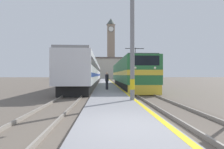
{
  "coord_description": "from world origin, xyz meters",
  "views": [
    {
      "loc": [
        -0.58,
        -4.93,
        1.7
      ],
      "look_at": [
        1.16,
        28.65,
        1.8
      ],
      "focal_mm": 28.0,
      "sensor_mm": 36.0,
      "label": 1
    }
  ],
  "objects_px": {
    "passenger_train": "(90,73)",
    "catenary_mast": "(133,32)",
    "person_on_platform": "(107,80)",
    "clock_tower": "(111,47)",
    "locomotive_train": "(128,74)"
  },
  "relations": [
    {
      "from": "passenger_train",
      "to": "catenary_mast",
      "type": "distance_m",
      "value": 22.06
    },
    {
      "from": "catenary_mast",
      "to": "passenger_train",
      "type": "bearing_deg",
      "value": 100.64
    },
    {
      "from": "passenger_train",
      "to": "person_on_platform",
      "type": "relative_size",
      "value": 22.36
    },
    {
      "from": "catenary_mast",
      "to": "person_on_platform",
      "type": "xyz_separation_m",
      "value": [
        -1.36,
        7.29,
        -3.01
      ]
    },
    {
      "from": "clock_tower",
      "to": "person_on_platform",
      "type": "bearing_deg",
      "value": -92.93
    },
    {
      "from": "passenger_train",
      "to": "locomotive_train",
      "type": "bearing_deg",
      "value": -55.88
    },
    {
      "from": "locomotive_train",
      "to": "person_on_platform",
      "type": "distance_m",
      "value": 6.65
    },
    {
      "from": "passenger_train",
      "to": "person_on_platform",
      "type": "bearing_deg",
      "value": -79.31
    },
    {
      "from": "locomotive_train",
      "to": "passenger_train",
      "type": "xyz_separation_m",
      "value": [
        -5.68,
        8.39,
        0.23
      ]
    },
    {
      "from": "locomotive_train",
      "to": "passenger_train",
      "type": "height_order",
      "value": "locomotive_train"
    },
    {
      "from": "passenger_train",
      "to": "catenary_mast",
      "type": "xyz_separation_m",
      "value": [
        4.06,
        -21.58,
        2.11
      ]
    },
    {
      "from": "clock_tower",
      "to": "passenger_train",
      "type": "bearing_deg",
      "value": -96.64
    },
    {
      "from": "catenary_mast",
      "to": "person_on_platform",
      "type": "distance_m",
      "value": 8.0
    },
    {
      "from": "locomotive_train",
      "to": "passenger_train",
      "type": "relative_size",
      "value": 0.49
    },
    {
      "from": "locomotive_train",
      "to": "person_on_platform",
      "type": "xyz_separation_m",
      "value": [
        -2.99,
        -5.9,
        -0.67
      ]
    }
  ]
}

